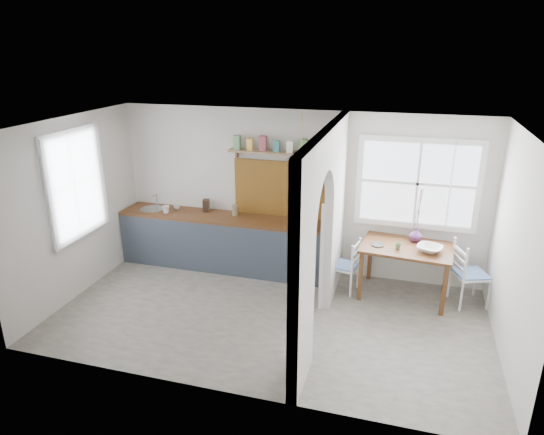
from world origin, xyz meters
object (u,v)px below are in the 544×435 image
(dining_table, at_px, (404,271))
(chair_right, at_px, (471,273))
(vase, at_px, (416,235))
(kettle, at_px, (298,219))
(chair_left, at_px, (344,265))

(dining_table, height_order, chair_right, chair_right)
(chair_right, height_order, vase, vase)
(kettle, bearing_deg, dining_table, 1.60)
(chair_left, relative_size, chair_right, 0.86)
(dining_table, xyz_separation_m, vase, (0.11, 0.23, 0.49))
(chair_left, xyz_separation_m, vase, (0.98, 0.30, 0.48))
(kettle, bearing_deg, chair_right, 2.93)
(dining_table, height_order, vase, vase)
(dining_table, xyz_separation_m, kettle, (-1.63, 0.07, 0.62))
(dining_table, bearing_deg, chair_right, 6.79)
(dining_table, distance_m, chair_right, 0.90)
(chair_left, xyz_separation_m, chair_right, (1.77, 0.08, 0.07))
(kettle, distance_m, vase, 1.75)
(vase, bearing_deg, chair_left, -163.17)
(chair_left, distance_m, kettle, 0.98)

